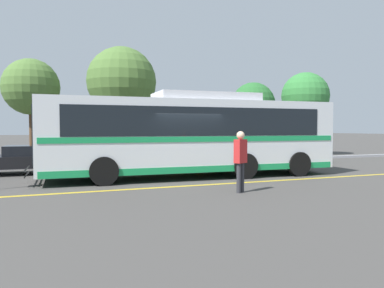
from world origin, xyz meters
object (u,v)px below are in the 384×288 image
Objects in this scene: parked_car_2 at (177,153)px; tree_1 at (253,105)px; tree_2 at (305,96)px; tree_3 at (31,87)px; transit_bus at (192,134)px; parked_car_3 at (285,151)px; tree_0 at (122,82)px; parked_car_1 at (28,159)px; pedestrian_0 at (240,157)px.

tree_1 is at bearing -55.54° from parked_car_2.
tree_2 is (4.12, -0.43, 0.68)m from tree_1.
tree_3 is at bearing 176.71° from tree_2.
transit_bus reaches higher than parked_car_3.
parked_car_2 is 9.79m from tree_3.
transit_bus is at bearing 169.31° from parked_car_2.
parked_car_3 is 0.74× the size of tree_2.
tree_2 is at bearing -68.08° from parked_car_2.
transit_bus is 1.72× the size of tree_0.
parked_car_1 is 19.50m from tree_2.
tree_1 is 14.43m from tree_3.
tree_1 is (8.12, 13.00, 2.55)m from pedestrian_0.
parked_car_2 is at bearing -157.37° from tree_2.
tree_0 is at bearing -38.87° from parked_car_1.
tree_3 is at bearing 178.01° from tree_0.
parked_car_1 is 1.18× the size of parked_car_2.
parked_car_2 is at bearing -7.63° from transit_bus.
tree_2 reaches higher than tree_3.
transit_bus is at bearing -145.07° from tree_2.
tree_0 reaches higher than transit_bus.
transit_bus is at bearing -57.84° from parked_car_3.
tree_1 is 4.20m from tree_2.
pedestrian_0 is (-0.65, -7.73, 0.35)m from parked_car_2.
tree_1 reaches higher than pedestrian_0.
transit_bus is at bearing -83.65° from tree_0.
transit_bus reaches higher than pedestrian_0.
tree_1 is 0.87× the size of tree_3.
tree_1 is (7.47, 5.26, 2.90)m from parked_car_2.
transit_bus is 2.33× the size of tree_1.
parked_car_3 is 7.65m from tree_2.
parked_car_1 is 0.81× the size of tree_2.
tree_1 reaches higher than parked_car_1.
transit_bus is at bearing 61.98° from pedestrian_0.
parked_car_1 is at bearing -164.71° from tree_2.
tree_0 is at bearing 15.88° from parked_car_2.
tree_3 is (-6.27, 9.62, 2.60)m from transit_bus.
tree_0 reaches higher than parked_car_2.
transit_bus is 15.15m from tree_2.
parked_car_2 reaches higher than parked_car_3.
tree_3 is (-18.51, 1.06, 0.03)m from tree_2.
tree_3 reaches higher than transit_bus.
parked_car_1 is 8.94m from tree_0.
pedestrian_0 is 15.53m from tree_1.
parked_car_3 is (13.53, 0.49, 0.03)m from parked_car_1.
tree_3 is (-13.57, 5.62, 3.67)m from parked_car_3.
pedestrian_0 is 0.36× the size of tree_1.
pedestrian_0 is at bearing -138.07° from parked_car_1.
parked_car_1 is 7.15m from tree_3.
tree_0 is 1.36× the size of tree_1.
transit_bus is 2.02× the size of tree_3.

